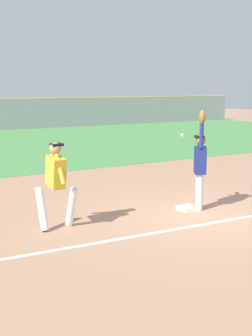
{
  "coord_description": "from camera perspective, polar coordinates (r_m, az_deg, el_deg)",
  "views": [
    {
      "loc": [
        -6.44,
        -7.48,
        2.78
      ],
      "look_at": [
        -1.41,
        0.89,
        1.05
      ],
      "focal_mm": 49.13,
      "sensor_mm": 36.0,
      "label": 1
    }
  ],
  "objects": [
    {
      "name": "first_base",
      "position": [
        10.66,
        7.63,
        -4.94
      ],
      "size": [
        0.39,
        0.39,
        0.08
      ],
      "primitive_type": "cube",
      "rotation": [
        0.0,
        0.0,
        0.03
      ],
      "color": "white",
      "rests_on": "ground_plane"
    },
    {
      "name": "parked_car_black",
      "position": [
        35.83,
        -13.15,
        6.42
      ],
      "size": [
        4.44,
        2.19,
        1.25
      ],
      "rotation": [
        0.0,
        0.0,
        0.02
      ],
      "color": "black",
      "rests_on": "ground_plane"
    },
    {
      "name": "chalk_foul_line",
      "position": [
        8.03,
        -11.34,
        -10.39
      ],
      "size": [
        11.99,
        0.7,
        0.01
      ],
      "primitive_type": "cube",
      "rotation": [
        0.0,
        0.0,
        -0.05
      ],
      "color": "white",
      "rests_on": "ground_plane"
    },
    {
      "name": "baseball",
      "position": [
        10.41,
        6.97,
        4.06
      ],
      "size": [
        0.07,
        0.07,
        0.07
      ],
      "primitive_type": "sphere",
      "color": "white"
    },
    {
      "name": "ground_plane",
      "position": [
        10.25,
        9.38,
        -5.82
      ],
      "size": [
        72.59,
        72.59,
        0.0
      ],
      "primitive_type": "plane",
      "color": "tan"
    },
    {
      "name": "parked_car_green",
      "position": [
        38.51,
        -3.61,
        6.9
      ],
      "size": [
        4.53,
        2.37,
        1.25
      ],
      "rotation": [
        0.0,
        0.0,
        -0.07
      ],
      "color": "#1E6B33",
      "rests_on": "ground_plane"
    },
    {
      "name": "fielder",
      "position": [
        10.48,
        9.18,
        0.81
      ],
      "size": [
        0.62,
        0.78,
        2.28
      ],
      "rotation": [
        0.0,
        0.0,
        2.5
      ],
      "color": "silver",
      "rests_on": "ground_plane"
    },
    {
      "name": "outfield_grass",
      "position": [
        22.83,
        -14.45,
        2.75
      ],
      "size": [
        42.46,
        15.68,
        0.01
      ],
      "primitive_type": "cube",
      "color": "#4C8C47",
      "rests_on": "ground_plane"
    },
    {
      "name": "runner",
      "position": [
        9.06,
        -8.67,
        -1.43
      ],
      "size": [
        0.71,
        0.84,
        1.72
      ],
      "rotation": [
        0.0,
        0.0,
        0.0
      ],
      "color": "white",
      "rests_on": "ground_plane"
    }
  ]
}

